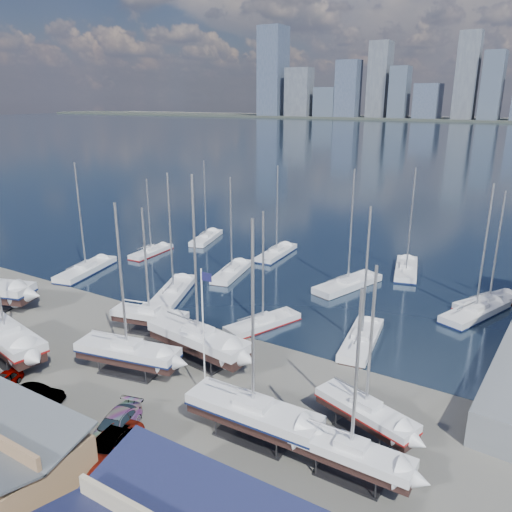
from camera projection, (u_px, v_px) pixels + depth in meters
The scene contains 26 objects.
ground at pixel (155, 370), 45.92m from camera, with size 1400.00×1400.00×0.00m, color #605E59.
water at pixel (510, 140), 298.10m from camera, with size 1400.00×600.00×0.40m, color #172936.
sailboat_cradle_1 at pixel (6, 337), 47.45m from camera, with size 11.65×5.23×18.03m.
sailboat_cradle_2 at pixel (150, 316), 52.63m from camera, with size 8.49×4.07×13.56m.
sailboat_cradle_3 at pixel (128, 352), 44.83m from camera, with size 10.08×4.66×15.74m.
sailboat_cradle_4 at pixel (198, 339), 47.03m from camera, with size 11.23×4.38×17.72m.
sailboat_cradle_5 at pixel (253, 413), 36.10m from camera, with size 10.33×3.06×16.57m.
sailboat_cradle_6 at pixel (365, 412), 36.53m from camera, with size 8.38×4.68×13.28m.
sailboat_cradle_7 at pixel (351, 454), 32.22m from camera, with size 8.10×2.30×13.42m.
sailboat_moored_0 at pixel (86, 271), 71.25m from camera, with size 5.56×11.41×16.43m.
sailboat_moored_1 at pixel (151, 252), 79.81m from camera, with size 2.78×8.58×12.66m.
sailboat_moored_2 at pixel (206, 239), 87.41m from camera, with size 5.25×10.02×14.57m.
sailboat_moored_3 at pixel (174, 294), 62.98m from camera, with size 6.93×11.22×16.26m.
sailboat_moored_4 at pixel (232, 273), 70.42m from camera, with size 4.66×9.96×14.51m.
sailboat_moored_5 at pixel (277, 254), 78.95m from camera, with size 3.41×10.11×14.88m.
sailboat_moored_6 at pixel (263, 324), 54.43m from camera, with size 5.61×9.34×13.51m.
sailboat_moored_7 at pixel (348, 285), 65.64m from camera, with size 6.21×11.22×16.33m.
sailboat_moored_8 at pixel (406, 270), 71.42m from camera, with size 5.33×10.86×15.64m.
sailboat_moored_9 at pixel (361, 341), 50.65m from camera, with size 4.15×10.18×14.93m.
sailboat_moored_10 at pixel (475, 313), 57.17m from camera, with size 6.61×11.07×16.01m.
sailboat_moored_11 at pixel (489, 303), 60.00m from camera, with size 7.20×9.86×14.62m.
car_a at pixel (3, 382), 42.74m from camera, with size 1.57×3.89×1.33m, color gray.
car_b at pixel (36, 395), 40.71m from camera, with size 1.55×4.46×1.47m, color gray.
car_c at pixel (108, 446), 34.62m from camera, with size 2.66×5.76×1.60m, color gray.
car_d at pixel (115, 425), 36.84m from camera, with size 2.22×5.45×1.58m, color gray.
flagpole at pixel (204, 328), 39.21m from camera, with size 1.02×0.12×11.55m.
Camera 1 is at (29.08, -39.81, 23.88)m, focal length 35.00 mm.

